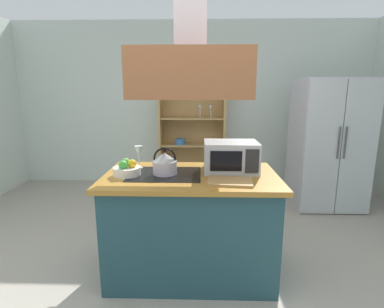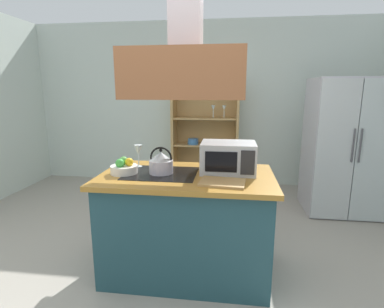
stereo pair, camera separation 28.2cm
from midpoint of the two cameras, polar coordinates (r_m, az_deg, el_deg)
The scene contains 11 objects.
ground_plane at distance 2.67m, azimuth -0.15°, elevation -24.57°, with size 7.80×7.80×0.00m, color gray.
wall_back at distance 5.13m, azimuth 4.34°, elevation 9.43°, with size 6.00×0.12×2.70m, color silver.
kitchen_island at distance 2.66m, azimuth 2.10°, elevation -13.23°, with size 1.46×0.86×0.90m.
range_hood at distance 2.41m, azimuth 2.37°, elevation 17.25°, with size 0.90×0.70×1.17m.
refrigerator at distance 4.39m, azimuth 28.82°, elevation 1.21°, with size 0.90×0.77×1.75m.
dish_cabinet at distance 4.98m, azimuth 4.17°, elevation 2.68°, with size 1.08×0.40×1.76m.
kettle at distance 2.50m, azimuth -2.78°, elevation -1.67°, with size 0.20×0.20×0.23m.
cutting_board at distance 2.29m, azimuth 9.40°, elevation -5.45°, with size 0.34×0.24×0.02m, color #AE854D.
microwave at distance 2.58m, azimuth 10.08°, elevation -0.68°, with size 0.46×0.35×0.26m.
wine_glass_on_counter at distance 2.73m, azimuth -7.39°, elevation 0.60°, with size 0.08×0.08×0.21m.
fruit_bowl at distance 2.55m, azimuth -9.85°, elevation -2.64°, with size 0.23×0.23×0.14m.
Camera 2 is at (0.42, -2.10, 1.60)m, focal length 27.78 mm.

